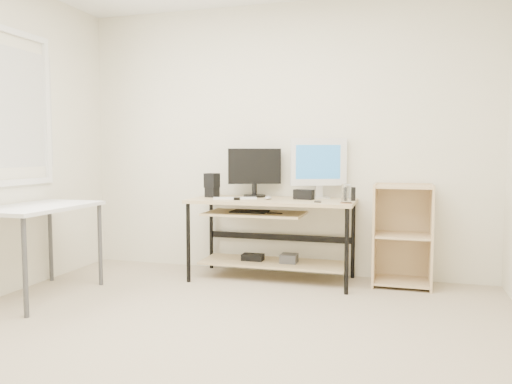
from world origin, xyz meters
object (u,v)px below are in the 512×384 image
Objects in this scene: shelf_unit at (402,234)px; white_imac at (319,164)px; side_table at (38,215)px; black_monitor at (254,169)px; audio_controller at (215,188)px; desk at (269,222)px.

white_imac is at bearing 177.23° from shelf_unit.
shelf_unit reaches higher than side_table.
black_monitor is 0.62m from white_imac.
black_monitor is at bearing -0.20° from audio_controller.
shelf_unit is at bearing -23.30° from black_monitor.
white_imac is (0.42, 0.20, 0.53)m from desk.
desk is 8.61× the size of audio_controller.
black_monitor reaches higher than desk.
side_table is 1.11× the size of shelf_unit.
white_imac reaches higher than audio_controller.
desk is 0.66m from audio_controller.
shelf_unit is 5.17× the size of audio_controller.
black_monitor is 0.43m from audio_controller.
white_imac reaches higher than side_table.
audio_controller is (-1.75, -0.05, 0.38)m from shelf_unit.
audio_controller is at bearing 165.72° from black_monitor.
black_monitor is at bearing 160.34° from white_imac.
side_table is at bearing -156.67° from shelf_unit.
black_monitor reaches higher than side_table.
shelf_unit is at bearing -24.83° from white_imac.
side_table is at bearing -141.30° from audio_controller.
black_monitor is (-0.19, 0.17, 0.48)m from desk.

